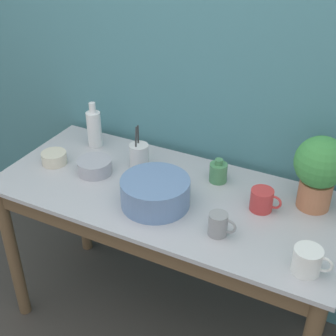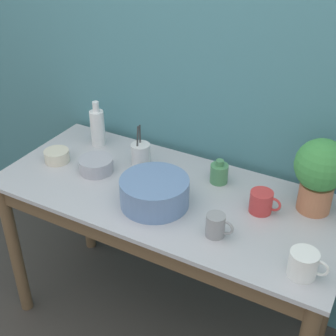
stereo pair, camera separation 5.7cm
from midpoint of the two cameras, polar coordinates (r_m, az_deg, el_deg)
The scene contains 12 objects.
wall_back at distance 2.11m, azimuth 5.95°, elevation 11.27°, with size 6.00×0.05×2.40m.
counter_table at distance 2.05m, azimuth 0.43°, elevation -6.71°, with size 1.50×0.66×0.80m.
potted_plant at distance 1.89m, azimuth 18.88°, elevation -0.41°, with size 0.21×0.21×0.31m.
bowl_wash_large at distance 1.88m, azimuth -0.77°, elevation -2.96°, with size 0.28×0.28×0.12m.
bottle_tall at distance 2.32m, azimuth -7.89°, elevation 4.97°, with size 0.07×0.07×0.23m.
bottle_short at distance 2.04m, azimuth 7.05°, elevation -0.61°, with size 0.08×0.08×0.11m.
mug_red at distance 1.89m, azimuth 12.19°, elevation -4.07°, with size 0.13×0.09×0.09m.
mug_grey at distance 1.74m, azimuth 6.84°, elevation -6.98°, with size 0.11×0.07×0.09m.
mug_white at distance 1.65m, azimuth 17.20°, elevation -11.12°, with size 0.13×0.10×0.09m.
bowl_small_steel at distance 2.13m, azimuth -7.99°, elevation 0.35°, with size 0.15×0.15×0.06m.
bowl_small_cream at distance 2.24m, azimuth -12.68°, elevation 1.45°, with size 0.12×0.12×0.06m.
utensil_cup at distance 2.13m, azimuth -2.58°, elevation 1.55°, with size 0.09×0.09×0.21m.
Camera 2 is at (0.79, -1.10, 1.94)m, focal length 50.00 mm.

